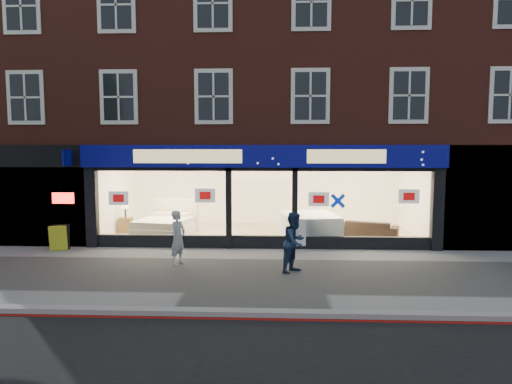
# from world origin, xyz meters

# --- Properties ---
(ground) EXTENTS (120.00, 120.00, 0.00)m
(ground) POSITION_xyz_m (0.00, 0.00, 0.00)
(ground) COLOR gray
(ground) RESTS_ON ground
(kerb_line) EXTENTS (60.00, 0.10, 0.01)m
(kerb_line) POSITION_xyz_m (0.00, -3.10, 0.01)
(kerb_line) COLOR #8C0A07
(kerb_line) RESTS_ON ground
(kerb_stone) EXTENTS (60.00, 0.25, 0.12)m
(kerb_stone) POSITION_xyz_m (0.00, -2.90, 0.06)
(kerb_stone) COLOR gray
(kerb_stone) RESTS_ON ground
(showroom_floor) EXTENTS (11.00, 4.50, 0.10)m
(showroom_floor) POSITION_xyz_m (0.00, 5.25, 0.05)
(showroom_floor) COLOR tan
(showroom_floor) RESTS_ON ground
(building) EXTENTS (19.00, 8.26, 10.30)m
(building) POSITION_xyz_m (-0.02, 6.93, 6.67)
(building) COLOR maroon
(building) RESTS_ON ground
(display_bed) EXTENTS (2.13, 2.43, 1.21)m
(display_bed) POSITION_xyz_m (-3.50, 4.64, 0.44)
(display_bed) COLOR silver
(display_bed) RESTS_ON showroom_floor
(bedside_table) EXTENTS (0.49, 0.49, 0.55)m
(bedside_table) POSITION_xyz_m (-5.10, 5.10, 0.38)
(bedside_table) COLOR brown
(bedside_table) RESTS_ON showroom_floor
(mattress_stack) EXTENTS (2.08, 2.45, 0.86)m
(mattress_stack) POSITION_xyz_m (1.60, 4.13, 0.53)
(mattress_stack) COLOR white
(mattress_stack) RESTS_ON showroom_floor
(sofa) EXTENTS (2.14, 1.40, 0.58)m
(sofa) POSITION_xyz_m (3.70, 4.59, 0.39)
(sofa) COLOR black
(sofa) RESTS_ON showroom_floor
(a_board) EXTENTS (0.61, 0.49, 0.82)m
(a_board) POSITION_xyz_m (-6.32, 2.45, 0.41)
(a_board) COLOR gold
(a_board) RESTS_ON ground
(pedestrian_grey) EXTENTS (0.54, 0.64, 1.50)m
(pedestrian_grey) POSITION_xyz_m (-2.23, 0.91, 0.75)
(pedestrian_grey) COLOR #ABAEB3
(pedestrian_grey) RESTS_ON ground
(pedestrian_blue) EXTENTS (0.92, 0.97, 1.57)m
(pedestrian_blue) POSITION_xyz_m (0.94, 0.26, 0.79)
(pedestrian_blue) COLOR #1B2C4D
(pedestrian_blue) RESTS_ON ground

